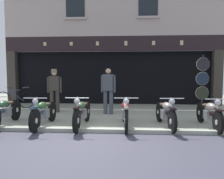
# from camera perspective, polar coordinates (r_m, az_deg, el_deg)

# --- Properties ---
(ground) EXTENTS (22.47, 22.00, 0.18)m
(ground) POSITION_cam_1_polar(r_m,az_deg,el_deg) (4.76, -5.17, -15.05)
(ground) COLOR gray
(shop_facade) EXTENTS (10.77, 4.42, 6.55)m
(shop_facade) POSITION_cam_1_polar(r_m,az_deg,el_deg) (12.43, 0.50, 5.35)
(shop_facade) COLOR black
(shop_facade) RESTS_ON ground
(motorcycle_far_left) EXTENTS (0.62, 2.10, 0.94)m
(motorcycle_far_left) POSITION_cam_1_polar(r_m,az_deg,el_deg) (7.08, -26.19, -5.06)
(motorcycle_far_left) COLOR black
(motorcycle_far_left) RESTS_ON ground
(motorcycle_left) EXTENTS (0.62, 1.98, 0.91)m
(motorcycle_left) POSITION_cam_1_polar(r_m,az_deg,el_deg) (6.54, -17.48, -5.71)
(motorcycle_left) COLOR black
(motorcycle_left) RESTS_ON ground
(motorcycle_center_left) EXTENTS (0.62, 2.03, 0.92)m
(motorcycle_center_left) POSITION_cam_1_polar(r_m,az_deg,el_deg) (6.28, -7.84, -5.91)
(motorcycle_center_left) COLOR black
(motorcycle_center_left) RESTS_ON ground
(motorcycle_center) EXTENTS (0.62, 2.03, 0.92)m
(motorcycle_center) POSITION_cam_1_polar(r_m,az_deg,el_deg) (6.20, 3.50, -6.01)
(motorcycle_center) COLOR black
(motorcycle_center) RESTS_ON ground
(motorcycle_center_right) EXTENTS (0.62, 1.95, 0.90)m
(motorcycle_center_right) POSITION_cam_1_polar(r_m,az_deg,el_deg) (6.35, 13.89, -5.94)
(motorcycle_center_right) COLOR black
(motorcycle_center_right) RESTS_ON ground
(motorcycle_right) EXTENTS (0.62, 1.97, 0.90)m
(motorcycle_right) POSITION_cam_1_polar(r_m,az_deg,el_deg) (6.68, 24.16, -5.74)
(motorcycle_right) COLOR black
(motorcycle_right) RESTS_ON ground
(salesman_left) EXTENTS (0.56, 0.34, 1.70)m
(salesman_left) POSITION_cam_1_polar(r_m,az_deg,el_deg) (8.77, -14.93, 0.29)
(salesman_left) COLOR #38332D
(salesman_left) RESTS_ON ground
(shopkeeper_center) EXTENTS (0.55, 0.29, 1.71)m
(shopkeeper_center) POSITION_cam_1_polar(r_m,az_deg,el_deg) (8.06, -0.99, 0.14)
(shopkeeper_center) COLOR #3D424C
(shopkeeper_center) RESTS_ON ground
(tyre_sign_pole) EXTENTS (0.54, 0.06, 2.29)m
(tyre_sign_pole) POSITION_cam_1_polar(r_m,az_deg,el_deg) (9.74, 22.74, 2.54)
(tyre_sign_pole) COLOR #232328
(tyre_sign_pole) RESTS_ON ground
(advert_board_near) EXTENTS (0.68, 0.03, 0.88)m
(advert_board_near) POSITION_cam_1_polar(r_m,az_deg,el_deg) (11.09, -9.06, 5.43)
(advert_board_near) COLOR beige
(leaning_bicycle) EXTENTS (1.83, 0.50, 0.96)m
(leaning_bicycle) POSITION_cam_1_polar(r_m,az_deg,el_deg) (10.53, -24.32, -2.31)
(leaning_bicycle) COLOR black
(leaning_bicycle) RESTS_ON ground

